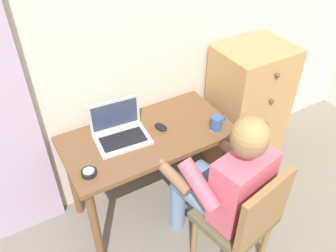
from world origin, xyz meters
The scene contains 9 objects.
wall_back centered at (0.00, 2.20, 1.25)m, with size 4.80×0.05×2.50m, color beige.
desk centered at (-0.22, 1.84, 0.62)m, with size 1.12×0.58×0.74m.
dresser centered at (0.73, 1.92, 0.55)m, with size 0.56×0.47×1.10m.
chair centered at (0.05, 1.12, 0.50)m, with size 0.49×0.47×0.88m.
person_seated centered at (0.01, 1.30, 0.68)m, with size 0.60×0.64×1.20m.
laptop centered at (-0.39, 1.91, 0.79)m, with size 0.36×0.27×0.24m.
computer_mouse centered at (-0.12, 1.85, 0.76)m, with size 0.06×0.10×0.03m, color black.
desk_clock centered at (-0.68, 1.69, 0.76)m, with size 0.09×0.09×0.03m.
coffee_mug centered at (0.21, 1.66, 0.79)m, with size 0.12×0.08×0.09m.
Camera 1 is at (-0.98, 0.26, 2.21)m, focal length 36.84 mm.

